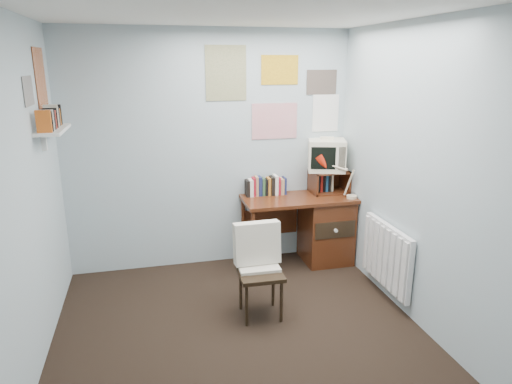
# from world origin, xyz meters

# --- Properties ---
(ground) EXTENTS (3.50, 3.50, 0.00)m
(ground) POSITION_xyz_m (0.00, 0.00, 0.00)
(ground) COLOR black
(ground) RESTS_ON ground
(back_wall) EXTENTS (3.00, 0.02, 2.50)m
(back_wall) POSITION_xyz_m (0.00, 1.75, 1.25)
(back_wall) COLOR #A5B4BC
(back_wall) RESTS_ON ground
(left_wall) EXTENTS (0.02, 3.50, 2.50)m
(left_wall) POSITION_xyz_m (-1.50, 0.00, 1.25)
(left_wall) COLOR #A5B4BC
(left_wall) RESTS_ON ground
(right_wall) EXTENTS (0.02, 3.50, 2.50)m
(right_wall) POSITION_xyz_m (1.50, 0.00, 1.25)
(right_wall) COLOR #A5B4BC
(right_wall) RESTS_ON ground
(ceiling) EXTENTS (3.00, 3.50, 0.02)m
(ceiling) POSITION_xyz_m (0.00, 0.00, 2.50)
(ceiling) COLOR white
(ceiling) RESTS_ON back_wall
(desk) EXTENTS (1.20, 0.55, 0.76)m
(desk) POSITION_xyz_m (1.17, 1.48, 0.41)
(desk) COLOR #522512
(desk) RESTS_ON ground
(desk_chair) EXTENTS (0.42, 0.40, 0.80)m
(desk_chair) POSITION_xyz_m (0.23, 0.51, 0.40)
(desk_chair) COLOR black
(desk_chair) RESTS_ON ground
(desk_lamp) EXTENTS (0.30, 0.26, 0.41)m
(desk_lamp) POSITION_xyz_m (1.44, 1.31, 0.96)
(desk_lamp) COLOR red
(desk_lamp) RESTS_ON desk
(tv_riser) EXTENTS (0.40, 0.30, 0.25)m
(tv_riser) POSITION_xyz_m (1.29, 1.59, 0.89)
(tv_riser) COLOR #522512
(tv_riser) RESTS_ON desk
(crt_tv) EXTENTS (0.48, 0.46, 0.37)m
(crt_tv) POSITION_xyz_m (1.25, 1.61, 1.20)
(crt_tv) COLOR #ECE5C5
(crt_tv) RESTS_ON tv_riser
(book_row) EXTENTS (0.60, 0.14, 0.22)m
(book_row) POSITION_xyz_m (0.66, 1.66, 0.87)
(book_row) COLOR #522512
(book_row) RESTS_ON desk
(radiator) EXTENTS (0.09, 0.80, 0.60)m
(radiator) POSITION_xyz_m (1.46, 0.55, 0.42)
(radiator) COLOR white
(radiator) RESTS_ON right_wall
(wall_shelf) EXTENTS (0.20, 0.62, 0.24)m
(wall_shelf) POSITION_xyz_m (-1.40, 1.10, 1.62)
(wall_shelf) COLOR white
(wall_shelf) RESTS_ON left_wall
(posters_back) EXTENTS (1.20, 0.01, 0.90)m
(posters_back) POSITION_xyz_m (0.70, 1.74, 1.85)
(posters_back) COLOR white
(posters_back) RESTS_ON back_wall
(posters_left) EXTENTS (0.01, 0.70, 0.60)m
(posters_left) POSITION_xyz_m (-1.49, 1.10, 2.00)
(posters_left) COLOR white
(posters_left) RESTS_ON left_wall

